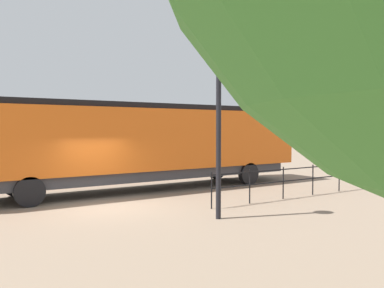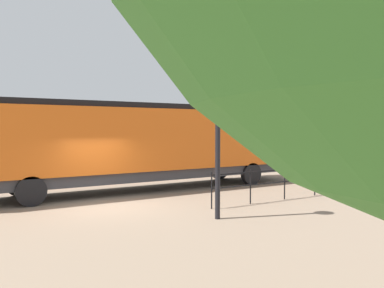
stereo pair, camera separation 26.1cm
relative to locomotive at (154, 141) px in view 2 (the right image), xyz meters
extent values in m
plane|color=#84705B|center=(3.03, -3.35, -2.22)|extent=(120.00, 120.00, 0.00)
cube|color=orange|center=(0.00, -0.48, 0.12)|extent=(3.01, 16.30, 2.69)
cube|color=black|center=(0.00, 6.58, -0.28)|extent=(2.89, 2.17, 1.88)
cube|color=black|center=(0.00, -0.48, 1.59)|extent=(2.70, 15.64, 0.24)
cube|color=#38383D|center=(0.00, -0.48, -1.45)|extent=(2.70, 14.99, 0.45)
cylinder|color=black|center=(-1.35, 4.73, -1.67)|extent=(0.30, 1.10, 1.10)
cylinder|color=black|center=(1.35, 4.73, -1.67)|extent=(0.30, 1.10, 1.10)
cylinder|color=black|center=(-1.35, -5.69, -1.67)|extent=(0.30, 1.10, 1.10)
cylinder|color=black|center=(1.35, -5.69, -1.67)|extent=(0.30, 1.10, 1.10)
cylinder|color=black|center=(6.61, -1.16, 0.42)|extent=(0.16, 0.16, 5.28)
sphere|color=silver|center=(6.61, -1.16, 3.23)|extent=(0.58, 0.58, 0.58)
cube|color=black|center=(5.24, 4.90, -1.03)|extent=(0.04, 10.66, 0.04)
cube|color=black|center=(5.24, 4.90, -1.51)|extent=(0.04, 10.66, 0.04)
cylinder|color=black|center=(5.24, -0.43, -1.57)|extent=(0.05, 0.05, 1.29)
cylinder|color=black|center=(5.24, 1.34, -1.57)|extent=(0.05, 0.05, 1.29)
cylinder|color=black|center=(5.24, 3.12, -1.57)|extent=(0.05, 0.05, 1.29)
cylinder|color=black|center=(5.24, 4.90, -1.57)|extent=(0.05, 0.05, 1.29)
cylinder|color=black|center=(5.24, 6.67, -1.57)|extent=(0.05, 0.05, 1.29)
cylinder|color=black|center=(5.24, 8.45, -1.57)|extent=(0.05, 0.05, 1.29)
camera|label=1|loc=(16.46, -8.67, 0.60)|focal=37.33mm
camera|label=2|loc=(16.60, -8.45, 0.60)|focal=37.33mm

